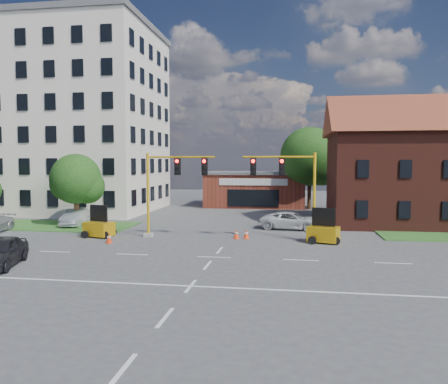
% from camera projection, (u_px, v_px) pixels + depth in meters
% --- Properties ---
extents(ground, '(120.00, 120.00, 0.00)m').
position_uv_depth(ground, '(214.00, 257.00, 25.45)').
color(ground, '#424245').
rests_on(ground, ground).
extents(grass_verge_nw, '(22.00, 6.00, 0.08)m').
position_uv_depth(grass_verge_nw, '(10.00, 225.00, 38.36)').
color(grass_verge_nw, '#295A21').
rests_on(grass_verge_nw, ground).
extents(lane_markings, '(60.00, 36.00, 0.01)m').
position_uv_depth(lane_markings, '(204.00, 270.00, 22.49)').
color(lane_markings, silver).
rests_on(lane_markings, ground).
extents(office_block, '(18.40, 15.40, 20.60)m').
position_uv_depth(office_block, '(74.00, 120.00, 49.38)').
color(office_block, beige).
rests_on(office_block, ground).
extents(brick_shop, '(12.40, 8.40, 4.30)m').
position_uv_depth(brick_shop, '(256.00, 189.00, 54.86)').
color(brick_shop, maroon).
rests_on(brick_shop, ground).
extents(tree_large, '(7.20, 6.86, 9.58)m').
position_uv_depth(tree_large, '(313.00, 159.00, 50.69)').
color(tree_large, '#3D2816').
rests_on(tree_large, ground).
extents(tree_nw_front, '(4.55, 4.34, 6.24)m').
position_uv_depth(tree_nw_front, '(79.00, 181.00, 37.71)').
color(tree_nw_front, '#3D2816').
rests_on(tree_nw_front, ground).
extents(signal_mast_west, '(5.30, 0.60, 6.20)m').
position_uv_depth(signal_mast_west, '(170.00, 184.00, 31.76)').
color(signal_mast_west, gray).
rests_on(signal_mast_west, ground).
extents(signal_mast_east, '(5.30, 0.60, 6.20)m').
position_uv_depth(signal_mast_east, '(290.00, 185.00, 30.43)').
color(signal_mast_east, gray).
rests_on(signal_mast_east, ground).
extents(trailer_west, '(2.30, 1.85, 2.27)m').
position_uv_depth(trailer_west, '(99.00, 227.00, 32.22)').
color(trailer_west, yellow).
rests_on(trailer_west, ground).
extents(trailer_east, '(2.34, 1.93, 2.30)m').
position_uv_depth(trailer_east, '(323.00, 232.00, 29.91)').
color(trailer_east, yellow).
rests_on(trailer_east, ground).
extents(cone_a, '(0.40, 0.40, 0.70)m').
position_uv_depth(cone_a, '(109.00, 238.00, 29.82)').
color(cone_a, red).
rests_on(cone_a, ground).
extents(cone_b, '(0.40, 0.40, 0.70)m').
position_uv_depth(cone_b, '(246.00, 234.00, 31.52)').
color(cone_b, red).
rests_on(cone_b, ground).
extents(cone_c, '(0.40, 0.40, 0.70)m').
position_uv_depth(cone_c, '(236.00, 234.00, 31.53)').
color(cone_c, red).
rests_on(cone_c, ground).
extents(cone_d, '(0.40, 0.40, 0.70)m').
position_uv_depth(cone_d, '(315.00, 236.00, 30.51)').
color(cone_d, red).
rests_on(cone_d, ground).
extents(pickup_white, '(5.38, 3.05, 1.42)m').
position_uv_depth(pickup_white, '(292.00, 221.00, 35.92)').
color(pickup_white, silver).
rests_on(pickup_white, ground).
extents(sedan_dark, '(3.09, 5.00, 1.59)m').
position_uv_depth(sedan_dark, '(0.00, 252.00, 23.16)').
color(sedan_dark, black).
rests_on(sedan_dark, ground).
extents(sedan_silver_front, '(2.39, 4.63, 1.45)m').
position_uv_depth(sedan_silver_front, '(75.00, 217.00, 37.94)').
color(sedan_silver_front, '#AFB2B7').
rests_on(sedan_silver_front, ground).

